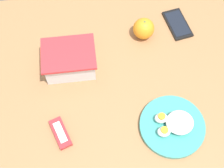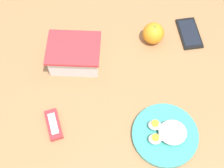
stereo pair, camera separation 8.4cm
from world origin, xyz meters
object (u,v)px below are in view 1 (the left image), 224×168
Objects in this scene: food_container at (70,61)px; candy_bar at (61,133)px; rice_plate at (173,125)px; cell_phone at (177,24)px; orange_fruit at (144,29)px.

candy_bar is at bearing -100.89° from food_container.
food_container is 0.44m from rice_plate.
cell_phone is at bearing 39.68° from candy_bar.
food_container is at bearing 139.64° from rice_plate.
food_container reaches higher than cell_phone.
cell_phone is at bearing 75.46° from rice_plate.
orange_fruit reaches higher than candy_bar.
rice_plate is at bearing -3.06° from candy_bar.
food_container reaches higher than rice_plate.
rice_plate is 0.45m from cell_phone.
orange_fruit is 0.40m from rice_plate.
cell_phone is at bearing 18.45° from food_container.
food_container is 0.47m from cell_phone.
food_container is 1.64× the size of candy_bar.
food_container is 0.27m from candy_bar.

